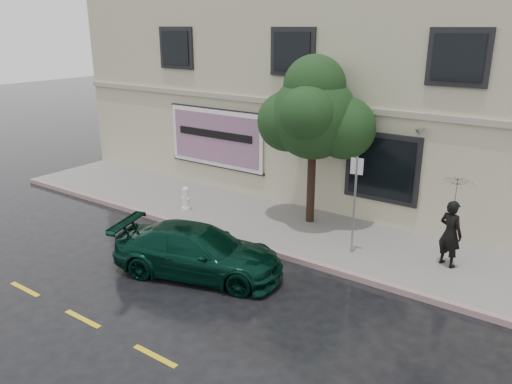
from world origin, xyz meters
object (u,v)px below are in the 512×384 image
Objects in this scene: car at (198,251)px; fire_hydrant at (186,198)px; pedestrian at (450,233)px; street_tree at (314,117)px.

car is 5.44× the size of fire_hydrant.
street_tree is at bearing 14.20° from pedestrian.
pedestrian is at bearing -70.00° from car.
fire_hydrant is at bearing 29.78° from car.
car is at bearing -98.95° from street_tree.
fire_hydrant is (-8.25, -0.82, -0.49)m from pedestrian.
street_tree reaches higher than fire_hydrant.
car reaches higher than fire_hydrant.
pedestrian reaches higher than fire_hydrant.
street_tree is 5.06m from fire_hydrant.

